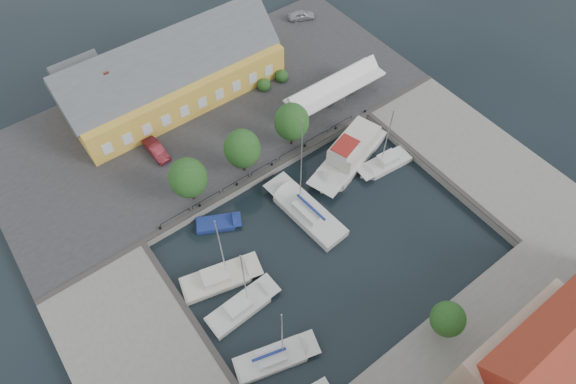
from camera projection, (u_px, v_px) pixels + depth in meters
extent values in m
plane|color=black|center=(320.00, 235.00, 53.32)|extent=(140.00, 140.00, 0.00)
cube|color=#2D2D30|center=(212.00, 113.00, 63.72)|extent=(56.00, 26.00, 1.00)
cube|color=slate|center=(148.00, 370.00, 44.27)|extent=(12.00, 24.00, 1.00)
cube|color=slate|center=(468.00, 153.00, 59.67)|extent=(12.00, 24.00, 1.00)
cube|color=#383533|center=(266.00, 171.00, 57.30)|extent=(56.00, 0.60, 0.12)
cube|color=#383533|center=(201.00, 332.00, 45.81)|extent=(0.60, 24.00, 0.12)
cube|color=#383533|center=(438.00, 172.00, 57.22)|extent=(0.60, 24.00, 0.12)
cylinder|color=black|center=(160.00, 228.00, 52.43)|extent=(0.24, 0.24, 0.40)
cylinder|color=black|center=(200.00, 206.00, 54.18)|extent=(0.24, 0.24, 0.40)
cylinder|color=black|center=(237.00, 184.00, 55.93)|extent=(0.24, 0.24, 0.40)
cylinder|color=black|center=(272.00, 165.00, 57.67)|extent=(0.24, 0.24, 0.40)
cylinder|color=black|center=(305.00, 146.00, 59.42)|extent=(0.24, 0.24, 0.40)
cylinder|color=black|center=(336.00, 128.00, 61.17)|extent=(0.24, 0.24, 0.40)
cylinder|color=black|center=(365.00, 111.00, 62.92)|extent=(0.24, 0.24, 0.40)
cube|color=yellow|center=(176.00, 83.00, 63.14)|extent=(28.00, 10.00, 4.50)
cube|color=#474C51|center=(171.00, 61.00, 60.30)|extent=(28.56, 7.60, 7.60)
cube|color=yellow|center=(87.00, 92.00, 62.87)|extent=(6.00, 6.00, 3.50)
cube|color=brown|center=(107.00, 75.00, 56.00)|extent=(0.60, 0.60, 1.20)
cube|color=white|center=(336.00, 87.00, 62.03)|extent=(14.00, 4.00, 0.25)
cylinder|color=silver|center=(307.00, 122.00, 60.18)|extent=(0.10, 0.10, 2.70)
cylinder|color=silver|center=(290.00, 106.00, 61.87)|extent=(0.10, 0.10, 2.70)
cylinder|color=silver|center=(344.00, 102.00, 62.28)|extent=(0.10, 0.10, 2.70)
cylinder|color=silver|center=(326.00, 87.00, 63.97)|extent=(0.10, 0.10, 2.70)
cylinder|color=silver|center=(378.00, 84.00, 64.38)|extent=(0.10, 0.10, 2.70)
cylinder|color=silver|center=(360.00, 69.00, 66.07)|extent=(0.10, 0.10, 2.70)
cylinder|color=black|center=(192.00, 193.00, 54.14)|extent=(0.30, 0.30, 2.10)
ellipsoid|color=#1A4418|center=(188.00, 178.00, 51.85)|extent=(4.20, 4.20, 4.83)
cylinder|color=black|center=(244.00, 164.00, 56.59)|extent=(0.30, 0.30, 2.10)
ellipsoid|color=#1A4418|center=(242.00, 149.00, 54.30)|extent=(4.20, 4.20, 4.83)
cylinder|color=black|center=(291.00, 138.00, 59.04)|extent=(0.30, 0.30, 2.10)
ellipsoid|color=#1A4418|center=(292.00, 122.00, 56.75)|extent=(4.20, 4.20, 4.83)
imported|color=#B4B7BC|center=(302.00, 15.00, 74.55)|extent=(4.37, 3.11, 1.38)
imported|color=#5C151C|center=(156.00, 150.00, 58.34)|extent=(1.75, 4.50, 1.46)
cube|color=silver|center=(310.00, 217.00, 54.53)|extent=(4.06, 9.20, 1.50)
cube|color=silver|center=(304.00, 207.00, 54.39)|extent=(4.06, 10.98, 0.08)
cube|color=silver|center=(309.00, 210.00, 53.62)|extent=(2.56, 3.76, 0.90)
cylinder|color=silver|center=(301.00, 166.00, 49.27)|extent=(0.12, 0.12, 13.45)
cube|color=navy|center=(311.00, 207.00, 52.91)|extent=(0.57, 4.49, 0.22)
cube|color=silver|center=(352.00, 155.00, 59.95)|extent=(11.11, 6.89, 1.80)
cube|color=silver|center=(347.00, 157.00, 58.57)|extent=(13.05, 7.37, 0.08)
cube|color=beige|center=(354.00, 145.00, 58.33)|extent=(7.83, 5.34, 2.20)
cube|color=silver|center=(345.00, 149.00, 56.08)|extent=(3.38, 2.92, 1.20)
cube|color=maroon|center=(345.00, 145.00, 55.55)|extent=(3.67, 3.11, 0.10)
cube|color=silver|center=(387.00, 164.00, 59.21)|extent=(6.01, 2.97, 1.30)
cube|color=silver|center=(383.00, 163.00, 58.43)|extent=(7.16, 2.98, 0.08)
cube|color=silver|center=(388.00, 158.00, 58.24)|extent=(2.47, 1.87, 0.90)
cylinder|color=silver|center=(387.00, 139.00, 54.65)|extent=(0.12, 0.12, 9.08)
cube|color=beige|center=(215.00, 282.00, 49.97)|extent=(7.34, 4.54, 1.30)
cube|color=beige|center=(222.00, 276.00, 49.60)|extent=(8.64, 4.76, 0.08)
cube|color=beige|center=(215.00, 276.00, 49.08)|extent=(3.14, 2.62, 0.90)
cylinder|color=silver|center=(221.00, 250.00, 45.60)|extent=(0.12, 0.12, 10.24)
cube|color=silver|center=(238.00, 311.00, 48.09)|extent=(6.48, 2.87, 1.30)
cube|color=silver|center=(244.00, 304.00, 47.82)|extent=(7.74, 2.83, 0.08)
cube|color=silver|center=(238.00, 306.00, 47.21)|extent=(2.62, 1.87, 0.90)
cylinder|color=silver|center=(244.00, 280.00, 44.20)|extent=(0.12, 0.12, 9.45)
cube|color=silver|center=(270.00, 361.00, 45.21)|extent=(7.02, 4.23, 1.30)
cube|color=silver|center=(278.00, 356.00, 44.82)|extent=(8.25, 4.50, 0.08)
cube|color=silver|center=(271.00, 357.00, 44.31)|extent=(3.00, 2.37, 0.90)
cylinder|color=silver|center=(282.00, 336.00, 41.03)|extent=(0.12, 0.12, 9.67)
cube|color=navy|center=(269.00, 355.00, 43.67)|extent=(3.22, 1.12, 0.22)
cube|color=navy|center=(215.00, 225.00, 54.06)|extent=(4.62, 3.74, 0.80)
cube|color=navy|center=(219.00, 222.00, 53.75)|extent=(5.32, 4.04, 0.08)
cube|color=beige|center=(534.00, 372.00, 40.06)|extent=(12.00, 8.00, 7.50)
cube|color=#953620|center=(562.00, 353.00, 36.01)|extent=(12.36, 6.50, 6.50)
cube|color=brown|center=(547.00, 371.00, 33.62)|extent=(0.70, 0.70, 1.00)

